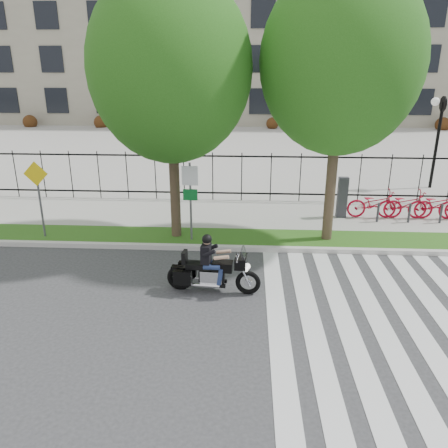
{
  "coord_description": "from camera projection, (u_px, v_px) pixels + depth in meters",
  "views": [
    {
      "loc": [
        1.49,
        -8.43,
        5.3
      ],
      "look_at": [
        0.83,
        3.0,
        1.26
      ],
      "focal_mm": 35.0,
      "sensor_mm": 36.0,
      "label": 1
    }
  ],
  "objects": [
    {
      "name": "ground",
      "position": [
        179.0,
        320.0,
        9.78
      ],
      "size": [
        120.0,
        120.0,
        0.0
      ],
      "primitive_type": "plane",
      "color": "#313134",
      "rests_on": "ground"
    },
    {
      "name": "curb",
      "position": [
        200.0,
        247.0,
        13.62
      ],
      "size": [
        60.0,
        0.2,
        0.15
      ],
      "primitive_type": "cube",
      "color": "beige",
      "rests_on": "ground"
    },
    {
      "name": "grass_verge",
      "position": [
        202.0,
        238.0,
        14.42
      ],
      "size": [
        60.0,
        1.5,
        0.15
      ],
      "primitive_type": "cube",
      "color": "#245114",
      "rests_on": "ground"
    },
    {
      "name": "sidewalk",
      "position": [
        209.0,
        214.0,
        16.77
      ],
      "size": [
        60.0,
        3.5,
        0.15
      ],
      "primitive_type": "cube",
      "color": "#A5A39A",
      "rests_on": "ground"
    },
    {
      "name": "plaza",
      "position": [
        230.0,
        143.0,
        33.3
      ],
      "size": [
        80.0,
        34.0,
        0.1
      ],
      "primitive_type": "cube",
      "color": "#A5A39A",
      "rests_on": "ground"
    },
    {
      "name": "crosswalk_stripes",
      "position": [
        399.0,
        327.0,
        9.51
      ],
      "size": [
        5.7,
        8.0,
        0.01
      ],
      "primitive_type": null,
      "color": "silver",
      "rests_on": "ground"
    },
    {
      "name": "iron_fence",
      "position": [
        213.0,
        176.0,
        18.06
      ],
      "size": [
        30.0,
        0.06,
        2.0
      ],
      "primitive_type": null,
      "color": "black",
      "rests_on": "sidewalk"
    },
    {
      "name": "office_building",
      "position": [
        238.0,
        26.0,
        48.75
      ],
      "size": [
        60.0,
        21.9,
        20.15
      ],
      "color": "gray",
      "rests_on": "ground"
    },
    {
      "name": "lamp_post_right",
      "position": [
        441.0,
        120.0,
        19.47
      ],
      "size": [
        1.06,
        0.7,
        4.25
      ],
      "color": "black",
      "rests_on": "ground"
    },
    {
      "name": "street_tree_1",
      "position": [
        170.0,
        68.0,
        12.71
      ],
      "size": [
        4.82,
        4.82,
        7.98
      ],
      "color": "#3D2F21",
      "rests_on": "grass_verge"
    },
    {
      "name": "street_tree_2",
      "position": [
        341.0,
        62.0,
        12.38
      ],
      "size": [
        4.65,
        4.65,
        8.07
      ],
      "color": "#3D2F21",
      "rests_on": "grass_verge"
    },
    {
      "name": "sign_pole_regulatory",
      "position": [
        190.0,
        192.0,
        13.53
      ],
      "size": [
        0.5,
        0.09,
        2.5
      ],
      "color": "#59595B",
      "rests_on": "grass_verge"
    },
    {
      "name": "sign_pole_warning",
      "position": [
        38.0,
        189.0,
        13.8
      ],
      "size": [
        0.78,
        0.09,
        2.49
      ],
      "color": "#59595B",
      "rests_on": "grass_verge"
    },
    {
      "name": "motorcycle_rider",
      "position": [
        213.0,
        269.0,
        10.88
      ],
      "size": [
        2.39,
        0.77,
        1.85
      ],
      "color": "black",
      "rests_on": "ground"
    }
  ]
}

